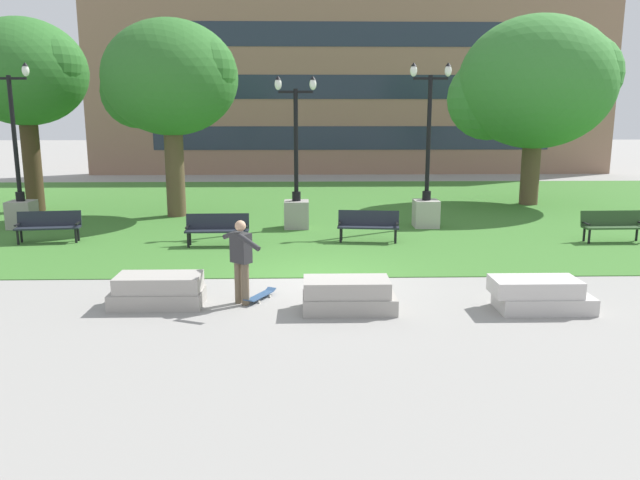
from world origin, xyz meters
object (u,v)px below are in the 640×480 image
object	(u,v)px
park_bench_near_right	(368,224)
park_bench_far_right	(217,227)
lamp_post_left	(20,196)
concrete_block_right	(540,295)
person_skateboarder	(241,257)
skateboard	(260,296)
concrete_block_center	(158,291)
park_bench_far_left	(612,224)
lamp_post_right	(427,195)
park_bench_near_left	(49,225)
lamp_post_center	(296,198)
concrete_block_left	(348,296)

from	to	relation	value
park_bench_near_right	park_bench_far_right	size ratio (longest dim) A/B	1.02
lamp_post_left	concrete_block_right	bearing A→B (deg)	-32.85
park_bench_far_right	lamp_post_left	distance (m)	7.39
person_skateboarder	skateboard	xyz separation A→B (m)	(0.34, 0.27, -0.89)
concrete_block_center	park_bench_far_right	xyz separation A→B (m)	(0.41, 5.63, 0.23)
concrete_block_center	park_bench_far_left	size ratio (longest dim) A/B	0.99
park_bench_far_right	lamp_post_right	world-z (taller)	lamp_post_right
concrete_block_right	lamp_post_right	xyz separation A→B (m)	(-0.53, 8.81, 0.78)
person_skateboarder	park_bench_far_left	xyz separation A→B (m)	(10.34, 5.78, -0.44)
park_bench_near_left	concrete_block_center	bearing A→B (deg)	-53.41
park_bench_near_right	lamp_post_center	distance (m)	3.12
person_skateboarder	park_bench_near_left	world-z (taller)	person_skateboarder
concrete_block_left	person_skateboarder	xyz separation A→B (m)	(-2.10, 0.50, 0.67)
concrete_block_left	park_bench_near_left	size ratio (longest dim) A/B	0.97
park_bench_far_left	lamp_post_right	world-z (taller)	lamp_post_right
concrete_block_left	lamp_post_center	distance (m)	8.80
skateboard	park_bench_near_right	world-z (taller)	park_bench_near_right
concrete_block_center	lamp_post_right	xyz separation A→B (m)	(6.95, 8.34, 0.78)
park_bench_near_left	park_bench_far_right	distance (m)	5.05
park_bench_near_right	lamp_post_left	world-z (taller)	lamp_post_left
concrete_block_center	park_bench_near_left	distance (m)	7.73
person_skateboarder	park_bench_near_right	bearing A→B (deg)	62.30
person_skateboarder	lamp_post_center	size ratio (longest dim) A/B	0.35
person_skateboarder	skateboard	size ratio (longest dim) A/B	1.71
park_bench_near_left	lamp_post_left	xyz separation A→B (m)	(-1.77, 2.27, 0.55)
skateboard	lamp_post_center	bearing A→B (deg)	85.23
concrete_block_center	park_bench_near_left	size ratio (longest dim) A/B	0.97
concrete_block_right	park_bench_near_left	bearing A→B (deg)	151.08
concrete_block_left	lamp_post_center	world-z (taller)	lamp_post_center
concrete_block_right	skateboard	size ratio (longest dim) A/B	1.92
park_bench_near_left	lamp_post_center	size ratio (longest dim) A/B	0.38
lamp_post_right	lamp_post_left	distance (m)	13.33
concrete_block_center	concrete_block_left	bearing A→B (deg)	-6.20
park_bench_far_left	skateboard	bearing A→B (deg)	-151.18
park_bench_near_right	skateboard	bearing A→B (deg)	-116.13
lamp_post_left	skateboard	bearing A→B (deg)	-44.13
concrete_block_right	park_bench_far_right	world-z (taller)	park_bench_far_right
concrete_block_center	park_bench_far_left	distance (m)	13.35
skateboard	lamp_post_left	xyz separation A→B (m)	(-8.37, 8.12, 1.00)
concrete_block_left	lamp_post_center	bearing A→B (deg)	97.18
concrete_block_center	park_bench_near_right	size ratio (longest dim) A/B	0.97
concrete_block_left	park_bench_near_left	world-z (taller)	park_bench_near_left
park_bench_near_right	lamp_post_right	distance (m)	3.16
park_bench_far_right	lamp_post_center	xyz separation A→B (m)	(2.24, 2.67, 0.48)
skateboard	lamp_post_right	xyz separation A→B (m)	(4.96, 7.99, 1.00)
concrete_block_right	person_skateboarder	distance (m)	5.89
park_bench_far_left	park_bench_near_right	bearing A→B (deg)	178.21
person_skateboarder	lamp_post_center	world-z (taller)	lamp_post_center
park_bench_far_right	park_bench_near_left	bearing A→B (deg)	173.40
lamp_post_left	park_bench_near_left	bearing A→B (deg)	-52.03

